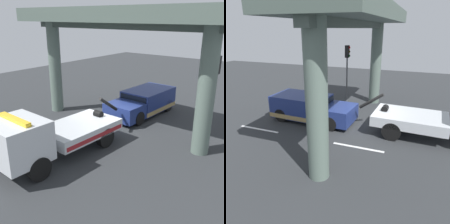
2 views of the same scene
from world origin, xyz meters
TOP-DOWN VIEW (x-y plane):
  - ground_plane at (0.00, 0.00)m, footprint 60.00×40.00m
  - lane_stripe_west at (-6.00, -2.36)m, footprint 2.60×0.16m
  - lane_stripe_mid at (0.00, -2.36)m, footprint 2.60×0.16m
  - tow_truck_white at (4.13, -0.03)m, footprint 7.30×2.66m
  - towed_van_green at (-3.86, 0.00)m, footprint 5.29×2.41m
  - overpass_structure at (-0.83, 0.00)m, footprint 3.60×12.12m
  - traffic_light_near at (-2.98, 4.72)m, footprint 0.39×0.32m

SIDE VIEW (x-z plane):
  - ground_plane at x=0.00m, z-range -0.10..0.00m
  - lane_stripe_west at x=-6.00m, z-range 0.00..0.01m
  - lane_stripe_mid at x=0.00m, z-range 0.00..0.01m
  - towed_van_green at x=-3.86m, z-range -0.01..1.57m
  - tow_truck_white at x=4.13m, z-range -0.03..2.43m
  - traffic_light_near at x=-2.98m, z-range 0.99..5.32m
  - overpass_structure at x=-0.83m, z-range 2.31..8.93m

